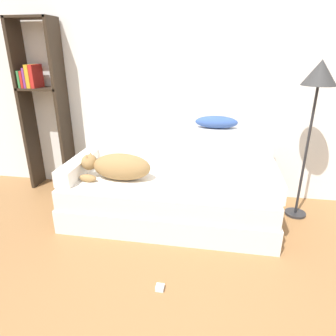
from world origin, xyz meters
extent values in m
cube|color=white|center=(0.00, 2.33, 1.35)|extent=(6.84, 0.06, 2.70)
cube|color=silver|center=(-0.11, 1.64, 0.11)|extent=(1.95, 0.92, 0.23)
cube|color=silver|center=(-0.11, 1.63, 0.32)|extent=(1.91, 0.88, 0.19)
cube|color=silver|center=(-0.11, 2.03, 0.62)|extent=(1.91, 0.15, 0.41)
cube|color=silver|center=(-1.01, 1.63, 0.49)|extent=(0.15, 0.73, 0.15)
cube|color=silver|center=(0.79, 1.63, 0.49)|extent=(0.15, 0.73, 0.15)
ellipsoid|color=olive|center=(-0.55, 1.56, 0.54)|extent=(0.55, 0.25, 0.25)
sphere|color=olive|center=(-0.87, 1.56, 0.57)|extent=(0.15, 0.15, 0.15)
cone|color=olive|center=(-0.87, 1.52, 0.62)|extent=(0.05, 0.05, 0.07)
cone|color=olive|center=(-0.87, 1.60, 0.62)|extent=(0.05, 0.05, 0.07)
ellipsoid|color=olive|center=(-0.85, 1.45, 0.45)|extent=(0.16, 0.06, 0.07)
cube|color=silver|center=(-0.06, 1.55, 0.42)|extent=(0.32, 0.28, 0.02)
ellipsoid|color=#335199|center=(0.29, 2.04, 0.89)|extent=(0.42, 0.18, 0.12)
cube|color=#2D2319|center=(-1.85, 2.15, 0.93)|extent=(0.04, 0.26, 1.87)
cube|color=#2D2319|center=(-1.40, 2.15, 0.93)|extent=(0.04, 0.26, 1.87)
cube|color=#2D2319|center=(-1.62, 2.15, 1.85)|extent=(0.46, 0.26, 0.02)
cube|color=#2D2319|center=(-1.62, 2.15, 1.16)|extent=(0.46, 0.26, 0.02)
cube|color=#337F42|center=(-1.80, 2.14, 1.26)|extent=(0.02, 0.20, 0.18)
cube|color=red|center=(-1.77, 2.14, 1.26)|extent=(0.03, 0.20, 0.18)
cube|color=#753384|center=(-1.74, 2.14, 1.27)|extent=(0.02, 0.20, 0.20)
cube|color=gold|center=(-1.70, 2.14, 1.29)|extent=(0.04, 0.20, 0.24)
cube|color=red|center=(-1.65, 2.14, 1.29)|extent=(0.04, 0.20, 0.24)
cylinder|color=#232326|center=(1.13, 1.91, 0.01)|extent=(0.20, 0.20, 0.02)
cylinder|color=#232326|center=(1.13, 1.91, 0.65)|extent=(0.02, 0.02, 1.24)
cone|color=#333333|center=(1.13, 1.91, 1.37)|extent=(0.29, 0.29, 0.21)
cube|color=white|center=(-0.02, 0.68, 0.02)|extent=(0.06, 0.06, 0.03)
camera|label=1|loc=(0.31, -0.91, 1.55)|focal=32.00mm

